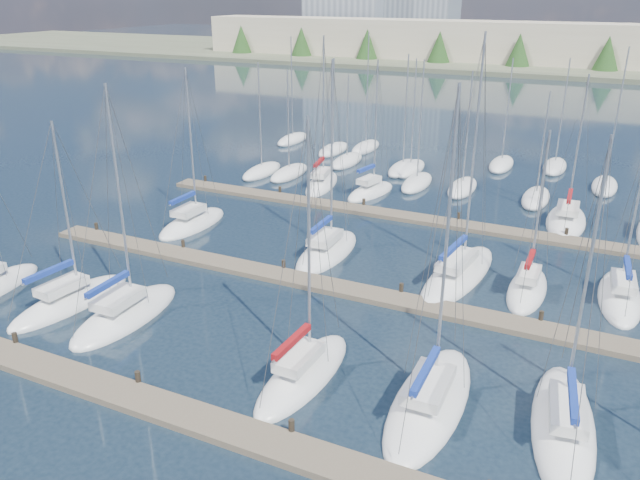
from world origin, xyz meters
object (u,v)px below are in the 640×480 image
at_px(sailboat_e, 430,401).
at_px(sailboat_b, 70,301).
at_px(sailboat_f, 563,425).
at_px(sailboat_q, 566,221).
at_px(sailboat_o, 370,192).
at_px(sailboat_l, 527,289).
at_px(sailboat_d, 303,374).
at_px(sailboat_h, 192,223).
at_px(sailboat_j, 327,251).
at_px(sailboat_n, 322,184).
at_px(sailboat_m, 620,297).
at_px(sailboat_c, 126,314).
at_px(sailboat_k, 458,274).

xyz_separation_m(sailboat_e, sailboat_b, (-21.64, 0.20, -0.01)).
bearing_deg(sailboat_f, sailboat_q, 87.79).
bearing_deg(sailboat_o, sailboat_b, -94.85).
bearing_deg(sailboat_b, sailboat_l, 33.95).
height_order(sailboat_d, sailboat_h, sailboat_d).
bearing_deg(sailboat_h, sailboat_q, 26.72).
relative_size(sailboat_h, sailboat_q, 1.04).
height_order(sailboat_d, sailboat_l, sailboat_d).
bearing_deg(sailboat_b, sailboat_j, 56.99).
xyz_separation_m(sailboat_q, sailboat_n, (-21.63, 0.74, 0.03)).
distance_m(sailboat_q, sailboat_b, 36.59).
distance_m(sailboat_e, sailboat_m, 16.37).
distance_m(sailboat_b, sailboat_l, 27.23).
distance_m(sailboat_q, sailboat_l, 13.83).
bearing_deg(sailboat_o, sailboat_f, -42.69).
relative_size(sailboat_h, sailboat_l, 1.20).
bearing_deg(sailboat_e, sailboat_b, 178.85).
distance_m(sailboat_c, sailboat_k, 20.44).
height_order(sailboat_q, sailboat_b, sailboat_q).
relative_size(sailboat_m, sailboat_q, 0.91).
relative_size(sailboat_f, sailboat_k, 0.83).
bearing_deg(sailboat_l, sailboat_b, -151.63).
bearing_deg(sailboat_c, sailboat_f, -0.39).
bearing_deg(sailboat_n, sailboat_o, -15.47).
xyz_separation_m(sailboat_k, sailboat_b, (-19.56, -13.42, -0.01)).
relative_size(sailboat_o, sailboat_q, 1.02).
distance_m(sailboat_o, sailboat_l, 21.13).
height_order(sailboat_m, sailboat_j, sailboat_j).
bearing_deg(sailboat_l, sailboat_o, 137.52).
height_order(sailboat_q, sailboat_k, sailboat_k).
relative_size(sailboat_d, sailboat_e, 0.89).
bearing_deg(sailboat_c, sailboat_k, 38.90).
relative_size(sailboat_e, sailboat_j, 1.06).
bearing_deg(sailboat_m, sailboat_k, -177.77).
bearing_deg(sailboat_l, sailboat_e, -99.90).
bearing_deg(sailboat_o, sailboat_l, -30.22).
height_order(sailboat_e, sailboat_m, sailboat_e).
distance_m(sailboat_d, sailboat_h, 22.41).
height_order(sailboat_c, sailboat_k, sailboat_k).
bearing_deg(sailboat_k, sailboat_q, 75.31).
bearing_deg(sailboat_o, sailboat_d, -63.24).
distance_m(sailboat_m, sailboat_l, 5.28).
height_order(sailboat_o, sailboat_h, sailboat_h).
bearing_deg(sailboat_h, sailboat_c, -68.18).
bearing_deg(sailboat_j, sailboat_o, 97.80).
bearing_deg(sailboat_o, sailboat_k, -38.73).
height_order(sailboat_d, sailboat_o, sailboat_d).
bearing_deg(sailboat_f, sailboat_l, 97.42).
bearing_deg(sailboat_k, sailboat_h, -174.47).
relative_size(sailboat_o, sailboat_f, 0.94).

